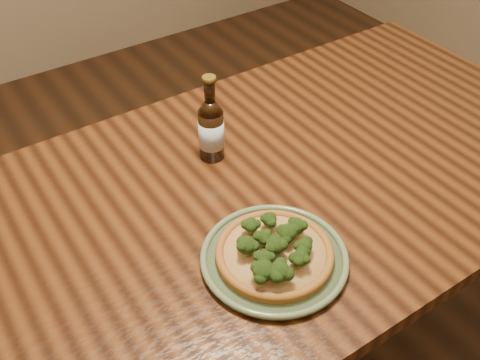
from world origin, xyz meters
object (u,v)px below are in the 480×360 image
table (287,200)px  pizza (275,252)px  beer_bottle (211,129)px  plate (274,258)px

table → pizza: 0.31m
beer_bottle → plate: bearing=-94.4°
pizza → beer_bottle: size_ratio=1.06×
table → plate: 0.30m
pizza → beer_bottle: bearing=78.1°
table → plate: plate is taller
table → pizza: bearing=-133.9°
pizza → table: bearing=46.1°
beer_bottle → pizza: bearing=-94.6°
table → beer_bottle: beer_bottle is taller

